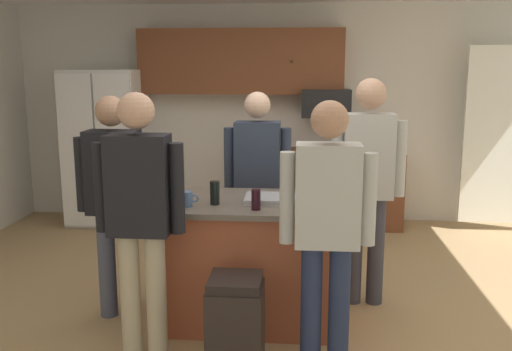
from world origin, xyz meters
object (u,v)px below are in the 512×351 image
(microwave_over_range, at_px, (326,103))
(person_guest_left, at_px, (114,193))
(person_guest_by_door, at_px, (327,220))
(glass_dark_ale, at_px, (215,193))
(person_guest_right, at_px, (140,209))
(person_elder_center, at_px, (257,175))
(refrigerator, at_px, (107,147))
(kitchen_island, at_px, (253,261))
(person_host_foreground, at_px, (368,176))
(trash_bin, at_px, (236,324))
(glass_stout_tall, at_px, (256,200))
(serving_tray, at_px, (276,199))
(mug_ceramic_white, at_px, (187,199))
(glass_short_whisky, at_px, (318,193))

(microwave_over_range, bearing_deg, person_guest_left, -121.15)
(microwave_over_range, distance_m, person_guest_by_door, 3.40)
(person_guest_by_door, xyz_separation_m, glass_dark_ale, (-0.76, 0.53, 0.03))
(person_guest_right, height_order, person_elder_center, person_guest_right)
(refrigerator, relative_size, kitchen_island, 1.37)
(person_host_foreground, xyz_separation_m, person_guest_left, (-1.88, -0.41, -0.08))
(glass_dark_ale, bearing_deg, trash_bin, -69.58)
(person_guest_by_door, relative_size, glass_stout_tall, 12.12)
(person_guest_left, height_order, serving_tray, person_guest_left)
(person_guest_left, distance_m, glass_dark_ale, 0.78)
(mug_ceramic_white, distance_m, trash_bin, 0.92)
(person_host_foreground, bearing_deg, refrigerator, -62.78)
(person_guest_by_door, bearing_deg, person_elder_center, -16.86)
(person_guest_right, relative_size, person_guest_by_door, 1.02)
(person_guest_right, height_order, mug_ceramic_white, person_guest_right)
(microwave_over_range, xyz_separation_m, person_elder_center, (-0.64, -1.93, -0.49))
(refrigerator, height_order, microwave_over_range, refrigerator)
(microwave_over_range, xyz_separation_m, mug_ceramic_white, (-1.05, -2.91, -0.47))
(person_guest_by_door, height_order, person_guest_left, person_guest_by_door)
(person_guest_by_door, distance_m, mug_ceramic_white, 1.04)
(person_guest_by_door, bearing_deg, microwave_over_range, -39.17)
(glass_stout_tall, relative_size, trash_bin, 0.23)
(person_guest_by_door, relative_size, person_guest_left, 1.01)
(person_guest_by_door, bearing_deg, serving_tray, -9.52)
(person_host_foreground, xyz_separation_m, serving_tray, (-0.69, -0.44, -0.10))
(person_guest_by_door, height_order, glass_dark_ale, person_guest_by_door)
(microwave_over_range, distance_m, trash_bin, 3.64)
(serving_tray, bearing_deg, kitchen_island, 170.47)
(person_elder_center, relative_size, glass_stout_tall, 12.00)
(person_host_foreground, relative_size, person_elder_center, 1.07)
(refrigerator, distance_m, microwave_over_range, 2.66)
(person_host_foreground, relative_size, glass_dark_ale, 10.86)
(glass_dark_ale, bearing_deg, person_guest_by_door, -34.83)
(microwave_over_range, relative_size, kitchen_island, 0.42)
(kitchen_island, distance_m, trash_bin, 0.72)
(refrigerator, xyz_separation_m, person_host_foreground, (2.85, -2.17, 0.13))
(refrigerator, distance_m, kitchen_island, 3.29)
(glass_short_whisky, bearing_deg, mug_ceramic_white, -169.91)
(person_host_foreground, xyz_separation_m, glass_short_whisky, (-0.39, -0.46, -0.04))
(refrigerator, height_order, glass_short_whisky, refrigerator)
(glass_short_whisky, relative_size, serving_tray, 0.35)
(glass_dark_ale, height_order, trash_bin, glass_dark_ale)
(person_guest_right, distance_m, glass_stout_tall, 0.77)
(person_host_foreground, height_order, person_guest_left, person_host_foreground)
(person_guest_left, distance_m, mug_ceramic_white, 0.62)
(refrigerator, relative_size, trash_bin, 3.00)
(person_guest_by_door, xyz_separation_m, mug_ceramic_white, (-0.94, 0.45, 0.00))
(glass_dark_ale, xyz_separation_m, glass_stout_tall, (0.30, -0.12, -0.01))
(person_guest_right, height_order, trash_bin, person_guest_right)
(mug_ceramic_white, bearing_deg, glass_stout_tall, -6.01)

